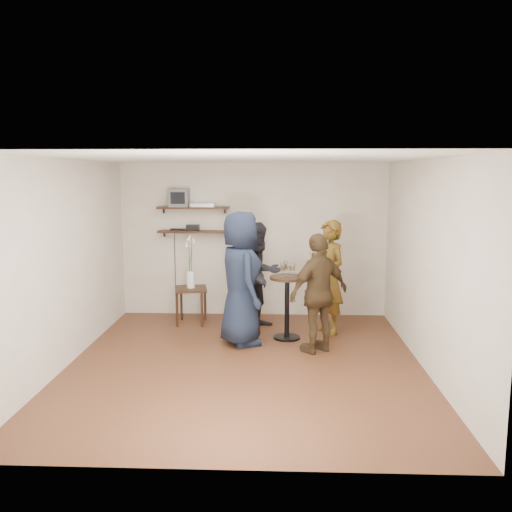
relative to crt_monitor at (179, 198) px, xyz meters
The scene contains 18 objects.
room 2.77m from the crt_monitor, 62.58° to the right, with size 4.58×5.08×2.68m.
shelf_upper 0.29m from the crt_monitor, ahead, with size 1.20×0.25×0.04m, color black.
shelf_lower 0.61m from the crt_monitor, ahead, with size 1.20×0.25×0.04m, color black.
crt_monitor is the anchor object (origin of this frame).
dvd_deck 0.41m from the crt_monitor, ahead, with size 0.40×0.24×0.06m, color silver.
radio 0.55m from the crt_monitor, ahead, with size 0.22×0.10×0.10m, color black.
power_strip 0.54m from the crt_monitor, 114.79° to the left, with size 0.30×0.05×0.03m, color black.
side_table 1.62m from the crt_monitor, 63.47° to the right, with size 0.58×0.58×0.59m.
vase_lilies 1.28m from the crt_monitor, 63.62° to the right, with size 0.19×0.19×0.88m.
drinks_table 2.60m from the crt_monitor, 34.97° to the right, with size 0.51×0.51×0.93m.
wine_glass_fl 2.35m from the crt_monitor, 36.93° to the right, with size 0.07×0.07×0.22m.
wine_glass_fr 2.45m from the crt_monitor, 34.62° to the right, with size 0.07×0.07×0.21m.
wine_glass_bl 2.32m from the crt_monitor, 33.99° to the right, with size 0.07×0.07×0.22m.
wine_glass_br 2.39m from the crt_monitor, 34.30° to the right, with size 0.07×0.07×0.20m.
person_plaid 2.84m from the crt_monitor, 20.94° to the right, with size 0.63×0.41×1.73m, color #A02512.
person_dark 1.92m from the crt_monitor, 26.77° to the right, with size 0.81×0.63×1.67m, color black.
person_navy 2.16m from the crt_monitor, 53.38° to the right, with size 0.93×0.60×1.90m, color black.
person_brown 3.11m from the crt_monitor, 39.64° to the right, with size 0.96×0.40×1.63m, color #3F2D1B.
Camera 1 is at (0.41, -6.63, 2.42)m, focal length 38.00 mm.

